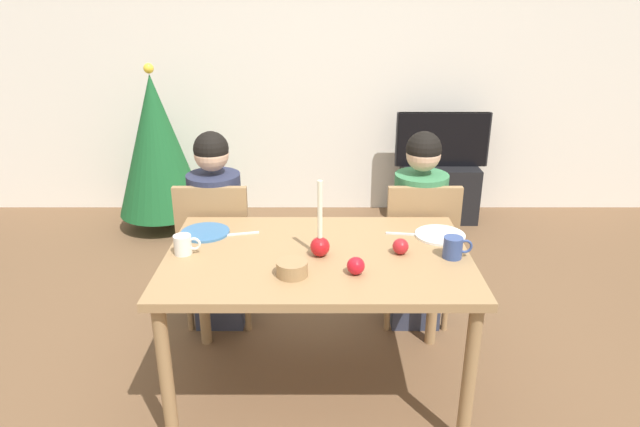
{
  "coord_description": "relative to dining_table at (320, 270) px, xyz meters",
  "views": [
    {
      "loc": [
        0.01,
        -2.34,
        1.88
      ],
      "look_at": [
        0.0,
        0.2,
        0.87
      ],
      "focal_mm": 31.52,
      "sensor_mm": 36.0,
      "label": 1
    }
  ],
  "objects": [
    {
      "name": "plate_left",
      "position": [
        -0.56,
        0.23,
        0.09
      ],
      "size": [
        0.24,
        0.24,
        0.01
      ],
      "primitive_type": "cylinder",
      "color": "teal",
      "rests_on": "dining_table"
    },
    {
      "name": "dining_table",
      "position": [
        0.0,
        0.0,
        0.0
      ],
      "size": [
        1.4,
        0.9,
        0.75
      ],
      "color": "#99754C",
      "rests_on": "ground"
    },
    {
      "name": "plate_right",
      "position": [
        0.6,
        0.2,
        0.09
      ],
      "size": [
        0.25,
        0.25,
        0.01
      ],
      "primitive_type": "cylinder",
      "color": "white",
      "rests_on": "dining_table"
    },
    {
      "name": "mug_right",
      "position": [
        0.61,
        -0.04,
        0.13
      ],
      "size": [
        0.13,
        0.09,
        0.1
      ],
      "color": "#33477F",
      "rests_on": "dining_table"
    },
    {
      "name": "candle_centerpiece",
      "position": [
        0.01,
        -0.02,
        0.16
      ],
      "size": [
        0.09,
        0.09,
        0.36
      ],
      "color": "red",
      "rests_on": "dining_table"
    },
    {
      "name": "fork_right",
      "position": [
        0.43,
        0.22,
        0.09
      ],
      "size": [
        0.18,
        0.04,
        0.01
      ],
      "primitive_type": "cube",
      "rotation": [
        0.0,
        0.0,
        -0.14
      ],
      "color": "silver",
      "rests_on": "dining_table"
    },
    {
      "name": "ground_plane",
      "position": [
        0.0,
        0.0,
        -0.67
      ],
      "size": [
        7.68,
        7.68,
        0.0
      ],
      "primitive_type": "plane",
      "color": "brown"
    },
    {
      "name": "back_wall",
      "position": [
        0.0,
        2.6,
        0.63
      ],
      "size": [
        6.4,
        0.1,
        2.6
      ],
      "primitive_type": "cube",
      "color": "silver",
      "rests_on": "ground"
    },
    {
      "name": "tv_stand",
      "position": [
        1.05,
        2.3,
        -0.43
      ],
      "size": [
        0.64,
        0.4,
        0.48
      ],
      "primitive_type": "cube",
      "color": "black",
      "rests_on": "ground"
    },
    {
      "name": "bowl_walnuts",
      "position": [
        -0.11,
        -0.21,
        0.12
      ],
      "size": [
        0.14,
        0.14,
        0.06
      ],
      "primitive_type": "cylinder",
      "color": "#99754C",
      "rests_on": "dining_table"
    },
    {
      "name": "person_right_child",
      "position": [
        0.58,
        0.64,
        -0.1
      ],
      "size": [
        0.3,
        0.3,
        1.17
      ],
      "color": "#33384C",
      "rests_on": "ground"
    },
    {
      "name": "apple_by_left_plate",
      "position": [
        0.38,
        -0.0,
        0.12
      ],
      "size": [
        0.07,
        0.07,
        0.07
      ],
      "primitive_type": "sphere",
      "color": "#AF1D23",
      "rests_on": "dining_table"
    },
    {
      "name": "tv",
      "position": [
        1.05,
        2.3,
        0.04
      ],
      "size": [
        0.79,
        0.05,
        0.46
      ],
      "color": "black",
      "rests_on": "tv_stand"
    },
    {
      "name": "person_left_child",
      "position": [
        -0.59,
        0.64,
        -0.1
      ],
      "size": [
        0.3,
        0.3,
        1.17
      ],
      "color": "#33384C",
      "rests_on": "ground"
    },
    {
      "name": "chair_right",
      "position": [
        0.58,
        0.61,
        -0.15
      ],
      "size": [
        0.4,
        0.4,
        0.9
      ],
      "color": "#99754C",
      "rests_on": "ground"
    },
    {
      "name": "fork_left",
      "position": [
        -0.38,
        0.22,
        0.09
      ],
      "size": [
        0.18,
        0.05,
        0.01
      ],
      "primitive_type": "cube",
      "rotation": [
        0.0,
        0.0,
        0.22
      ],
      "color": "silver",
      "rests_on": "dining_table"
    },
    {
      "name": "apple_near_candle",
      "position": [
        0.16,
        -0.2,
        0.12
      ],
      "size": [
        0.08,
        0.08,
        0.08
      ],
      "primitive_type": "sphere",
      "color": "red",
      "rests_on": "dining_table"
    },
    {
      "name": "chair_left",
      "position": [
        -0.59,
        0.61,
        -0.15
      ],
      "size": [
        0.4,
        0.4,
        0.9
      ],
      "color": "#99754C",
      "rests_on": "ground"
    },
    {
      "name": "mug_left",
      "position": [
        -0.62,
        0.0,
        0.13
      ],
      "size": [
        0.12,
        0.08,
        0.09
      ],
      "color": "silver",
      "rests_on": "dining_table"
    },
    {
      "name": "christmas_tree",
      "position": [
        -1.32,
        2.11,
        0.04
      ],
      "size": [
        0.71,
        0.71,
        1.36
      ],
      "color": "brown",
      "rests_on": "ground"
    }
  ]
}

